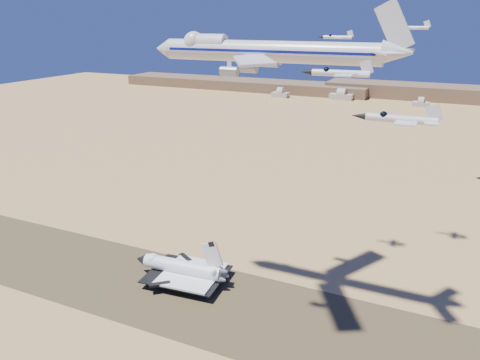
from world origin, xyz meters
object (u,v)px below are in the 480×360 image
at_px(shuttle, 182,269).
at_px(chase_jet_d, 337,37).
at_px(crew_b, 190,288).
at_px(crew_c, 188,292).
at_px(crew_a, 186,290).
at_px(chase_jet_a, 339,73).
at_px(chase_jet_e, 412,28).
at_px(carrier_747, 260,51).
at_px(chase_jet_b, 399,119).

xyz_separation_m(shuttle, chase_jet_d, (46.93, 44.46, 89.72)).
xyz_separation_m(crew_b, crew_c, (0.81, -2.91, 0.06)).
relative_size(crew_a, chase_jet_a, 0.13).
bearing_deg(chase_jet_a, crew_a, 144.47).
bearing_deg(chase_jet_d, chase_jet_e, 37.34).
height_order(carrier_747, crew_a, carrier_747).
bearing_deg(crew_c, crew_b, -17.13).
relative_size(carrier_747, crew_b, 48.69).
height_order(carrier_747, chase_jet_d, carrier_747).
bearing_deg(crew_a, shuttle, 53.48).
bearing_deg(chase_jet_a, crew_c, 144.23).
distance_m(chase_jet_a, chase_jet_b, 16.23).
distance_m(shuttle, crew_b, 9.42).
height_order(crew_a, crew_b, crew_a).
bearing_deg(chase_jet_b, carrier_747, 132.31).
bearing_deg(crew_b, chase_jet_a, -166.45).
xyz_separation_m(crew_a, chase_jet_e, (66.25, 72.41, 97.47)).
relative_size(crew_c, chase_jet_e, 0.12).
relative_size(carrier_747, chase_jet_a, 5.84).
bearing_deg(chase_jet_a, crew_b, 142.69).
bearing_deg(chase_jet_b, shuttle, 146.71).
xyz_separation_m(chase_jet_a, chase_jet_d, (-22.87, 91.30, 3.54)).
xyz_separation_m(carrier_747, chase_jet_e, (39.68, 64.18, 6.46)).
height_order(chase_jet_a, chase_jet_e, chase_jet_e).
relative_size(chase_jet_b, chase_jet_d, 1.15).
distance_m(chase_jet_d, chase_jet_e, 32.89).
relative_size(crew_a, chase_jet_e, 0.13).
distance_m(chase_jet_b, chase_jet_d, 104.50).
distance_m(shuttle, chase_jet_b, 126.30).
bearing_deg(chase_jet_d, shuttle, -138.27).
xyz_separation_m(shuttle, carrier_747, (32.66, 0.90, 86.61)).
bearing_deg(chase_jet_a, carrier_747, 124.16).
relative_size(crew_b, chase_jet_b, 0.11).
distance_m(carrier_747, crew_c, 94.85).
relative_size(crew_c, chase_jet_a, 0.13).
xyz_separation_m(shuttle, chase_jet_e, (72.33, 65.08, 93.07)).
bearing_deg(crew_c, carrier_747, -103.68).
bearing_deg(crew_b, chase_jet_b, -165.09).
distance_m(crew_b, crew_c, 3.02).
xyz_separation_m(chase_jet_a, chase_jet_e, (2.54, 111.92, 6.89)).
xyz_separation_m(chase_jet_b, chase_jet_e, (-10.66, 118.12, 14.01)).
height_order(carrier_747, chase_jet_e, carrier_747).
bearing_deg(chase_jet_d, chase_jet_a, -77.66).
xyz_separation_m(carrier_747, chase_jet_b, (50.34, -53.94, -7.55)).
xyz_separation_m(crew_c, chase_jet_e, (64.85, 72.90, 97.48)).
height_order(crew_b, chase_jet_b, chase_jet_b).
bearing_deg(chase_jet_e, crew_b, -130.42).
height_order(carrier_747, chase_jet_b, carrier_747).
bearing_deg(crew_a, chase_jet_b, -106.93).
height_order(crew_b, crew_c, crew_c).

